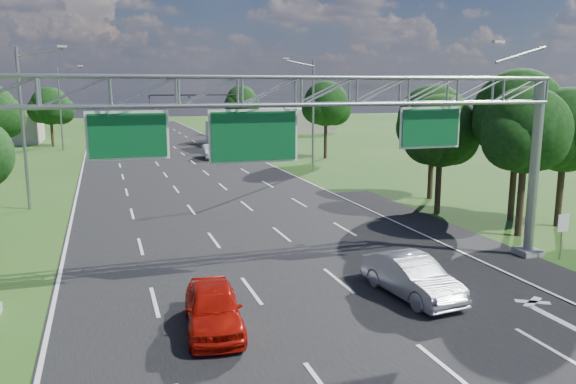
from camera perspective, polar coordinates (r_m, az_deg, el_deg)
name	(u,v)px	position (r m, az deg, el deg)	size (l,w,h in m)	color
ground	(209,198)	(39.55, -7.99, -0.61)	(220.00, 220.00, 0.00)	#225218
road	(209,198)	(39.55, -7.99, -0.61)	(18.00, 180.00, 0.02)	black
road_flare	(476,246)	(29.00, 18.59, -5.23)	(3.00, 30.00, 0.02)	black
sign_gantry	(300,107)	(21.44, 1.26, 8.60)	(23.50, 1.00, 9.56)	gray
regulatory_sign	(563,227)	(27.84, 26.14, -3.22)	(0.60, 0.08, 2.10)	gray
traffic_signal	(216,106)	(74.62, -7.30, 8.67)	(12.21, 0.24, 7.00)	black
streetlight_l_near	(26,121)	(38.51, -25.10, 6.57)	(2.97, 0.22, 10.16)	gray
streetlight_l_far	(62,104)	(73.36, -22.01, 8.28)	(2.97, 0.22, 10.16)	gray
streetlight_r_mid	(311,110)	(51.53, 2.36, 8.34)	(2.97, 0.22, 10.16)	gray
tree_cluster_right	(493,128)	(34.97, 20.10, 6.17)	(9.91, 14.60, 8.68)	#2D2116
tree_verge_lc	(51,108)	(78.51, -22.95, 7.88)	(5.76, 4.80, 7.62)	#2D2116
tree_verge_rd	(326,106)	(60.75, 3.93, 8.73)	(5.76, 4.80, 8.28)	#2D2116
tree_verge_re	(242,103)	(88.76, -4.71, 9.04)	(5.76, 4.80, 7.84)	#2D2116
building_right	(294,121)	(95.48, 0.59, 7.27)	(12.00, 9.00, 4.00)	gray
red_coupe	(213,308)	(18.37, -7.59, -11.58)	(1.75, 4.35, 1.48)	#B91208
silver_sedan	(412,277)	(21.42, 12.47, -8.41)	(1.61, 4.61, 1.52)	silver
car_queue_a	(134,144)	(72.34, -15.41, 4.77)	(1.98, 4.88, 1.42)	silver
car_queue_b	(149,141)	(77.54, -13.95, 5.08)	(1.76, 3.81, 1.06)	black
car_queue_c	(120,141)	(76.29, -16.65, 4.98)	(1.63, 4.05, 1.38)	black
car_queue_d	(211,151)	(61.38, -7.81, 4.10)	(1.59, 4.55, 1.50)	silver
box_truck	(222,135)	(73.04, -6.67, 5.76)	(3.06, 8.53, 3.15)	white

